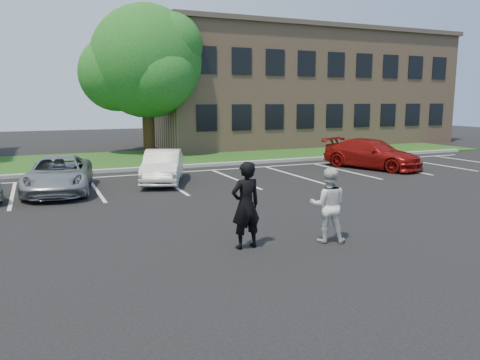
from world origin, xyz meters
name	(u,v)px	position (x,y,z in m)	size (l,w,h in m)	color
ground_plane	(257,237)	(0.00, 0.00, 0.00)	(90.00, 90.00, 0.00)	black
curb	(147,168)	(0.00, 12.00, 0.07)	(40.00, 0.30, 0.15)	gray
grass_strip	(131,159)	(0.00, 16.00, 0.04)	(44.00, 8.00, 0.08)	#0F440F
stall_lines	(195,178)	(1.40, 8.95, 0.01)	(34.00, 5.36, 0.01)	silver
office_building	(297,88)	(14.00, 21.99, 4.16)	(22.40, 10.40, 8.30)	#9E7D5F
tree	(148,64)	(1.67, 18.51, 5.35)	(7.80, 7.20, 8.80)	black
man_black_suit	(246,205)	(-0.57, -0.61, 0.98)	(0.71, 0.47, 1.95)	black
man_white_shirt	(328,205)	(1.37, -0.95, 0.87)	(0.84, 0.66, 1.74)	silver
car_silver_minivan	(59,175)	(-4.06, 7.87, 0.65)	(2.14, 4.64, 1.29)	#9D9FA3
car_white_sedan	(163,166)	(-0.15, 8.35, 0.65)	(1.38, 3.96, 1.30)	silver
car_red_compact	(372,154)	(10.13, 8.22, 0.70)	(1.96, 4.82, 1.40)	maroon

